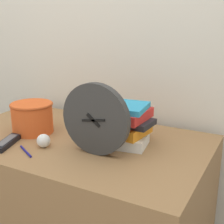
# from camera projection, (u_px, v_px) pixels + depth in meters

# --- Properties ---
(wall_back) EXTENTS (6.00, 0.04, 2.40)m
(wall_back) POSITION_uv_depth(u_px,v_px,m) (118.00, 23.00, 1.55)
(wall_back) COLOR silver
(wall_back) RESTS_ON ground_plane
(desk) EXTENTS (1.13, 0.67, 0.72)m
(desk) POSITION_uv_depth(u_px,v_px,m) (77.00, 211.00, 1.45)
(desk) COLOR olive
(desk) RESTS_ON ground_plane
(desk_clock) EXTENTS (0.27, 0.03, 0.27)m
(desk_clock) POSITION_uv_depth(u_px,v_px,m) (95.00, 119.00, 1.15)
(desk_clock) COLOR #333333
(desk_clock) RESTS_ON desk
(book_stack) EXTENTS (0.24, 0.20, 0.17)m
(book_stack) POSITION_uv_depth(u_px,v_px,m) (124.00, 123.00, 1.26)
(book_stack) COLOR white
(book_stack) RESTS_ON desk
(basket) EXTENTS (0.19, 0.19, 0.14)m
(basket) POSITION_uv_depth(u_px,v_px,m) (32.00, 117.00, 1.40)
(basket) COLOR #E05623
(basket) RESTS_ON desk
(tv_remote) EXTENTS (0.10, 0.17, 0.02)m
(tv_remote) POSITION_uv_depth(u_px,v_px,m) (7.00, 142.00, 1.27)
(tv_remote) COLOR black
(tv_remote) RESTS_ON desk
(crumpled_paper_ball) EXTENTS (0.05, 0.05, 0.05)m
(crumpled_paper_ball) POSITION_uv_depth(u_px,v_px,m) (43.00, 141.00, 1.24)
(crumpled_paper_ball) COLOR white
(crumpled_paper_ball) RESTS_ON desk
(pen) EXTENTS (0.11, 0.06, 0.01)m
(pen) POSITION_uv_depth(u_px,v_px,m) (26.00, 151.00, 1.20)
(pen) COLOR navy
(pen) RESTS_ON desk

